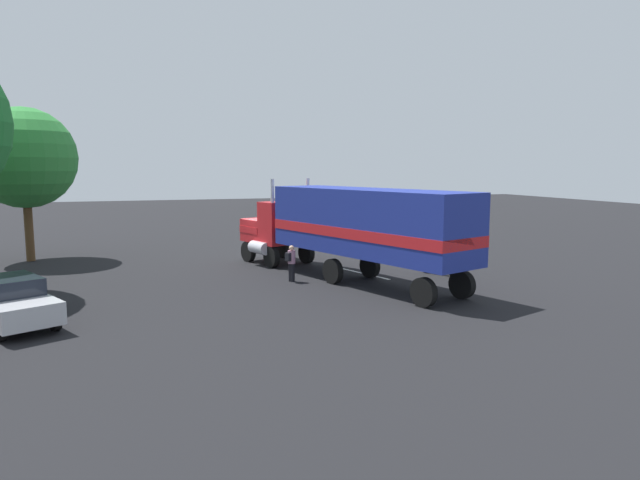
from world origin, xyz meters
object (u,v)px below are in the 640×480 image
motorcycle (440,265)px  tree_center (24,158)px  parked_car (11,301)px  semi_truck (350,225)px  person_bystander (291,262)px

motorcycle → tree_center: bearing=61.2°
parked_car → tree_center: 14.60m
parked_car → motorcycle: bearing=-79.7°
semi_truck → motorcycle: semi_truck is taller
person_bystander → tree_center: (9.79, 12.03, 4.66)m
person_bystander → parked_car: (-3.92, 10.40, -0.09)m
semi_truck → tree_center: 18.15m
person_bystander → motorcycle: bearing=-95.9°
semi_truck → parked_car: semi_truck is taller
semi_truck → parked_car: (-3.41, 13.01, -1.72)m
motorcycle → semi_truck: bearing=87.0°
person_bystander → tree_center: bearing=50.9°
parked_car → semi_truck: bearing=-75.3°
motorcycle → tree_center: tree_center is taller
semi_truck → motorcycle: bearing=-93.0°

